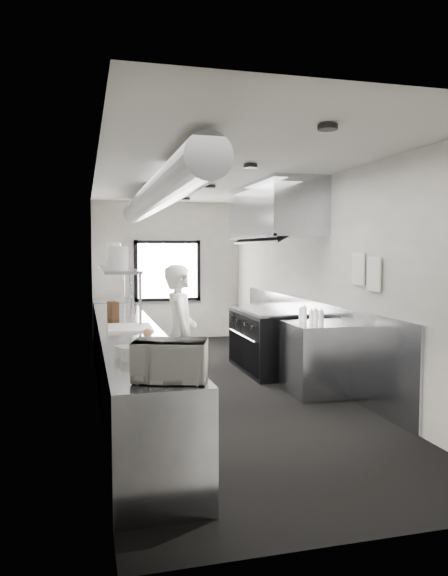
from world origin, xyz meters
TOP-DOWN VIEW (x-y plane):
  - floor at (0.00, 0.00)m, footprint 3.00×8.00m
  - ceiling at (0.00, 0.00)m, footprint 3.00×8.00m
  - wall_back at (0.00, 4.00)m, footprint 3.00×0.02m
  - wall_front at (0.00, -4.00)m, footprint 3.00×0.02m
  - wall_left at (-1.50, 0.00)m, footprint 0.02×8.00m
  - wall_right at (1.50, 0.00)m, footprint 0.02×8.00m
  - wall_cladding at (1.48, 0.30)m, footprint 0.03×5.50m
  - hvac_duct at (-0.70, 0.40)m, footprint 0.40×6.40m
  - service_window at (0.00, 3.96)m, footprint 1.36×0.05m
  - exhaust_hood at (1.10, 0.70)m, footprint 0.81×2.20m
  - prep_counter at (-1.15, -0.50)m, footprint 0.70×6.00m
  - pass_shelf at (-1.19, 1.00)m, footprint 0.45×3.00m
  - range at (1.04, 0.70)m, footprint 0.88×1.60m
  - bottle_station at (1.15, -0.70)m, footprint 0.65×0.80m
  - far_work_table at (-1.15, 3.20)m, footprint 0.70×1.20m
  - notice_sheet_a at (1.47, -1.20)m, footprint 0.02×0.28m
  - notice_sheet_b at (1.47, -1.55)m, footprint 0.02×0.28m
  - line_cook at (-0.55, -0.65)m, footprint 0.45×0.64m
  - microwave at (-1.08, -3.19)m, footprint 0.56×0.48m
  - deli_tub_a at (-1.30, -2.42)m, footprint 0.19×0.19m
  - deli_tub_b at (-1.34, -2.29)m, footprint 0.18×0.18m
  - newspaper at (-0.97, -1.90)m, footprint 0.40×0.44m
  - small_plate at (-1.03, -1.40)m, footprint 0.24×0.24m
  - pastry at (-1.03, -1.40)m, footprint 0.10×0.10m
  - cutting_board at (-1.14, -0.57)m, footprint 0.52×0.69m
  - knife_block at (-1.28, 0.39)m, footprint 0.15×0.23m
  - plate_stack_a at (-1.22, 0.11)m, footprint 0.28×0.28m
  - plate_stack_b at (-1.22, 0.83)m, footprint 0.25×0.25m
  - plate_stack_c at (-1.18, 1.34)m, footprint 0.27×0.27m
  - plate_stack_d at (-1.21, 1.69)m, footprint 0.31×0.31m
  - squeeze_bottle_a at (1.12, -0.96)m, footprint 0.08×0.08m
  - squeeze_bottle_b at (1.10, -0.83)m, footprint 0.08×0.08m
  - squeeze_bottle_c at (1.09, -0.72)m, footprint 0.06×0.06m
  - squeeze_bottle_d at (1.08, -0.52)m, footprint 0.08×0.08m
  - squeeze_bottle_e at (1.07, -0.43)m, footprint 0.07×0.07m

SIDE VIEW (x-z plane):
  - floor at x=0.00m, z-range -0.01..0.01m
  - prep_counter at x=-1.15m, z-range 0.00..0.90m
  - bottle_station at x=1.15m, z-range 0.00..0.90m
  - far_work_table at x=-1.15m, z-range 0.00..0.90m
  - range at x=1.04m, z-range 0.00..0.94m
  - wall_cladding at x=1.48m, z-range 0.00..1.10m
  - line_cook at x=-0.55m, z-range 0.00..1.65m
  - newspaper at x=-0.97m, z-range 0.90..0.91m
  - small_plate at x=-1.03m, z-range 0.90..0.92m
  - cutting_board at x=-1.14m, z-range 0.90..0.92m
  - deli_tub_b at x=-1.34m, z-range 0.90..1.00m
  - deli_tub_a at x=-1.30m, z-range 0.90..1.01m
  - pastry at x=-1.03m, z-range 0.92..1.01m
  - squeeze_bottle_e at x=1.07m, z-range 0.90..1.06m
  - squeeze_bottle_c at x=1.09m, z-range 0.90..1.06m
  - squeeze_bottle_a at x=1.12m, z-range 0.90..1.09m
  - squeeze_bottle_b at x=1.10m, z-range 0.90..1.09m
  - squeeze_bottle_d at x=1.08m, z-range 0.90..1.09m
  - knife_block at x=-1.28m, z-range 0.90..1.13m
  - microwave at x=-1.08m, z-range 0.90..1.18m
  - service_window at x=0.00m, z-range 0.77..2.02m
  - wall_back at x=0.00m, z-range 0.00..2.80m
  - wall_front at x=0.00m, z-range 0.00..2.80m
  - wall_left at x=-1.50m, z-range 0.00..2.80m
  - wall_right at x=1.50m, z-range 0.00..2.80m
  - pass_shelf at x=-1.19m, z-range 1.20..1.88m
  - notice_sheet_b at x=1.47m, z-range 1.36..1.74m
  - notice_sheet_a at x=1.47m, z-range 1.41..1.79m
  - plate_stack_b at x=-1.22m, z-range 1.57..1.85m
  - plate_stack_a at x=-1.22m, z-range 1.57..1.87m
  - plate_stack_c at x=-1.18m, z-range 1.57..1.87m
  - plate_stack_d at x=-1.21m, z-range 1.57..1.94m
  - exhaust_hood at x=1.10m, z-range 1.95..2.83m
  - hvac_duct at x=-0.70m, z-range 2.35..2.75m
  - ceiling at x=0.00m, z-range 2.79..2.80m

